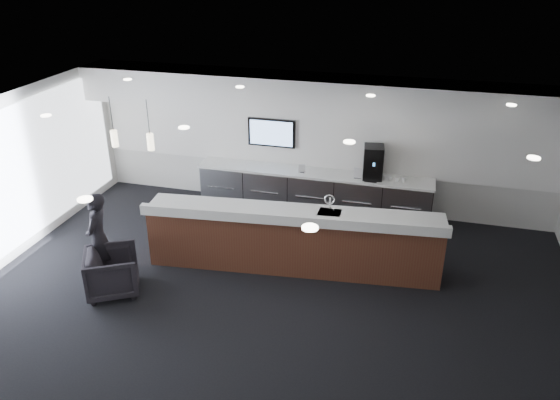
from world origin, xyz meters
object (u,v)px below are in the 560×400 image
(armchair, at_px, (112,272))
(lounge_guest, at_px, (98,238))
(service_counter, at_px, (293,239))
(coffee_machine, at_px, (373,162))

(armchair, relative_size, lounge_guest, 0.52)
(armchair, bearing_deg, service_counter, -90.24)
(service_counter, bearing_deg, coffee_machine, 58.18)
(service_counter, bearing_deg, lounge_guest, -164.69)
(coffee_machine, xyz_separation_m, armchair, (-3.86, -3.84, -0.91))
(service_counter, height_order, lounge_guest, lounge_guest)
(armchair, height_order, lounge_guest, lounge_guest)
(service_counter, distance_m, coffee_machine, 2.66)
(service_counter, relative_size, lounge_guest, 3.27)
(armchair, xyz_separation_m, lounge_guest, (-0.39, 0.32, 0.43))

